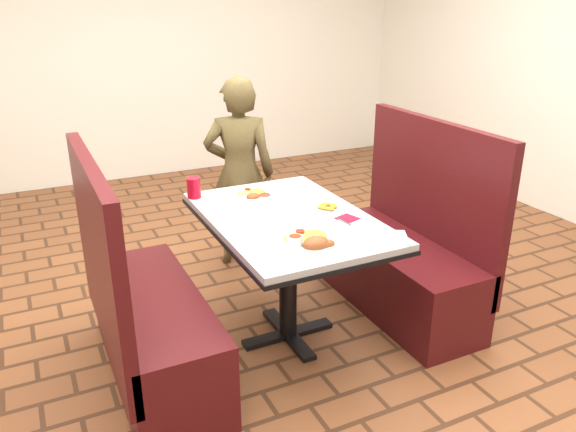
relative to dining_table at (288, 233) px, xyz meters
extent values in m
plane|color=brown|center=(0.00, 0.00, -0.65)|extent=(7.00, 7.00, 0.00)
cube|color=white|center=(0.00, 3.50, 0.75)|extent=(6.00, 0.04, 2.80)
cube|color=#B0B2B5|center=(0.00, 0.00, 0.08)|extent=(0.80, 1.20, 0.03)
cube|color=black|center=(0.00, 0.00, 0.05)|extent=(0.81, 1.21, 0.02)
cylinder|color=black|center=(0.00, 0.00, -0.30)|extent=(0.10, 0.10, 0.69)
cube|color=black|center=(0.00, 0.00, -0.64)|extent=(0.55, 0.08, 0.03)
cube|color=black|center=(0.00, 0.00, -0.64)|extent=(0.08, 0.55, 0.03)
cube|color=#4B1113|center=(-0.75, 0.00, -0.43)|extent=(0.45, 1.20, 0.45)
cube|color=#4B1113|center=(-0.97, 0.00, 0.05)|extent=(0.06, 1.20, 0.95)
cube|color=#4B1113|center=(0.75, 0.00, -0.43)|extent=(0.45, 1.20, 0.45)
cube|color=#4B1113|center=(0.97, 0.00, 0.05)|extent=(0.06, 1.20, 0.95)
imported|color=brown|center=(0.13, 1.05, 0.02)|extent=(0.58, 0.50, 1.35)
cylinder|color=white|center=(-0.06, -0.37, 0.11)|extent=(0.30, 0.30, 0.02)
ellipsoid|color=yellow|center=(-0.02, -0.34, 0.14)|extent=(0.12, 0.12, 0.06)
ellipsoid|color=#A5D153|center=(-0.11, -0.32, 0.13)|extent=(0.12, 0.10, 0.04)
cylinder|color=red|center=(-0.08, -0.30, 0.14)|extent=(0.04, 0.04, 0.01)
ellipsoid|color=brown|center=(-0.07, -0.44, 0.15)|extent=(0.13, 0.10, 0.08)
ellipsoid|color=brown|center=(-0.02, -0.45, 0.14)|extent=(0.07, 0.05, 0.05)
cylinder|color=white|center=(-0.15, -0.39, 0.14)|extent=(0.07, 0.07, 0.04)
cylinder|color=maroon|center=(-0.15, -0.39, 0.16)|extent=(0.06, 0.06, 0.01)
cylinder|color=white|center=(-0.04, 0.36, 0.10)|extent=(0.24, 0.24, 0.01)
ellipsoid|color=yellow|center=(-0.02, 0.39, 0.13)|extent=(0.10, 0.10, 0.04)
ellipsoid|color=#A5D153|center=(-0.09, 0.40, 0.13)|extent=(0.10, 0.08, 0.03)
cylinder|color=red|center=(-0.06, 0.42, 0.13)|extent=(0.04, 0.04, 0.01)
ellipsoid|color=maroon|center=(0.01, 0.32, 0.12)|extent=(0.07, 0.07, 0.03)
ellipsoid|color=brown|center=(-0.07, 0.32, 0.13)|extent=(0.08, 0.06, 0.05)
cylinder|color=white|center=(0.24, -0.01, 0.10)|extent=(0.19, 0.19, 0.01)
cube|color=maroon|center=(0.26, -0.17, 0.10)|extent=(0.13, 0.13, 0.00)
cube|color=silver|center=(0.22, -0.21, 0.10)|extent=(0.02, 0.12, 0.00)
cylinder|color=red|center=(-0.36, 0.50, 0.16)|extent=(0.08, 0.08, 0.12)
cube|color=white|center=(0.28, -0.48, 0.10)|extent=(0.27, 0.25, 0.01)
cube|color=silver|center=(-0.10, -0.34, 0.11)|extent=(0.06, 0.18, 0.00)
cube|color=silver|center=(-0.07, -0.33, 0.11)|extent=(0.09, 0.12, 0.00)
camera|label=1|loc=(-1.21, -2.50, 1.19)|focal=35.00mm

